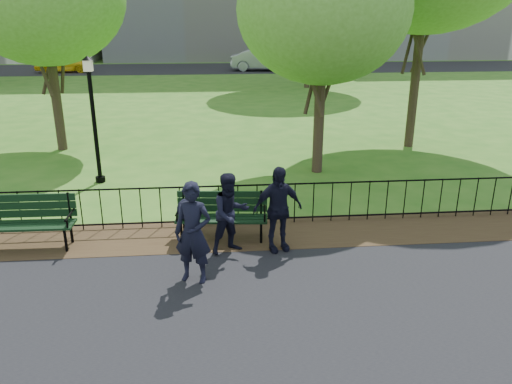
{
  "coord_description": "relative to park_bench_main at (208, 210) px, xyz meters",
  "views": [
    {
      "loc": [
        -0.32,
        -7.72,
        4.2
      ],
      "look_at": [
        0.53,
        1.5,
        0.91
      ],
      "focal_mm": 35.0,
      "sensor_mm": 36.0,
      "label": 1
    }
  ],
  "objects": [
    {
      "name": "sedan_silver",
      "position": [
        4.37,
        31.32,
        0.22
      ],
      "size": [
        5.23,
        2.36,
        1.67
      ],
      "primitive_type": "imported",
      "rotation": [
        0.0,
        0.0,
        1.45
      ],
      "color": "#979A9E",
      "rests_on": "far_street"
    },
    {
      "name": "tree_near_e",
      "position": [
        3.07,
        4.26,
        3.71
      ],
      "size": [
        4.48,
        4.48,
        6.24
      ],
      "color": "#2D2116",
      "rests_on": "ground"
    },
    {
      "name": "ground",
      "position": [
        0.43,
        -1.35,
        -0.62
      ],
      "size": [
        120.0,
        120.0,
        0.0
      ],
      "primitive_type": "plane",
      "color": "#326C1C"
    },
    {
      "name": "person_mid",
      "position": [
        0.42,
        -0.61,
        0.16
      ],
      "size": [
        0.84,
        0.66,
        1.53
      ],
      "primitive_type": "imported",
      "rotation": [
        0.0,
        0.0,
        0.43
      ],
      "color": "black",
      "rests_on": "asphalt_path"
    },
    {
      "name": "park_bench_main",
      "position": [
        0.0,
        0.0,
        0.0
      ],
      "size": [
        1.82,
        0.73,
        1.01
      ],
      "rotation": [
        0.0,
        0.0,
        -0.1
      ],
      "color": "black",
      "rests_on": "ground"
    },
    {
      "name": "taxi",
      "position": [
        -11.05,
        31.63,
        0.1
      ],
      "size": [
        4.24,
        1.85,
        1.42
      ],
      "primitive_type": "imported",
      "rotation": [
        0.0,
        0.0,
        1.61
      ],
      "color": "yellow",
      "rests_on": "far_street"
    },
    {
      "name": "person_right",
      "position": [
        1.29,
        -0.6,
        0.21
      ],
      "size": [
        1.02,
        0.61,
        1.63
      ],
      "primitive_type": "imported",
      "rotation": [
        0.0,
        0.0,
        0.25
      ],
      "color": "black",
      "rests_on": "asphalt_path"
    },
    {
      "name": "park_bench_left_a",
      "position": [
        -3.48,
        -0.01,
        0.01
      ],
      "size": [
        1.94,
        0.64,
        1.09
      ],
      "rotation": [
        0.0,
        0.0,
        -0.02
      ],
      "color": "black",
      "rests_on": "ground"
    },
    {
      "name": "iron_fence",
      "position": [
        0.43,
        0.65,
        -0.12
      ],
      "size": [
        24.06,
        0.06,
        1.0
      ],
      "color": "black",
      "rests_on": "ground"
    },
    {
      "name": "dirt_strip",
      "position": [
        0.43,
        0.15,
        -0.61
      ],
      "size": [
        60.0,
        1.6,
        0.01
      ],
      "primitive_type": "cube",
      "color": "#352415",
      "rests_on": "ground"
    },
    {
      "name": "far_street",
      "position": [
        0.43,
        33.65,
        -0.61
      ],
      "size": [
        70.0,
        9.0,
        0.01
      ],
      "primitive_type": "cube",
      "color": "black",
      "rests_on": "ground"
    },
    {
      "name": "sedan_dark",
      "position": [
        7.4,
        34.02,
        0.2
      ],
      "size": [
        5.81,
        2.97,
        1.62
      ],
      "primitive_type": "imported",
      "rotation": [
        0.0,
        0.0,
        1.44
      ],
      "color": "black",
      "rests_on": "far_street"
    },
    {
      "name": "lamppost",
      "position": [
        -2.86,
        3.88,
        1.16
      ],
      "size": [
        0.29,
        0.29,
        3.26
      ],
      "color": "black",
      "rests_on": "ground"
    },
    {
      "name": "person_left",
      "position": [
        -0.23,
        -1.62,
        0.25
      ],
      "size": [
        0.72,
        0.58,
        1.71
      ],
      "primitive_type": "imported",
      "rotation": [
        0.0,
        0.0,
        -0.32
      ],
      "color": "black",
      "rests_on": "asphalt_path"
    }
  ]
}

